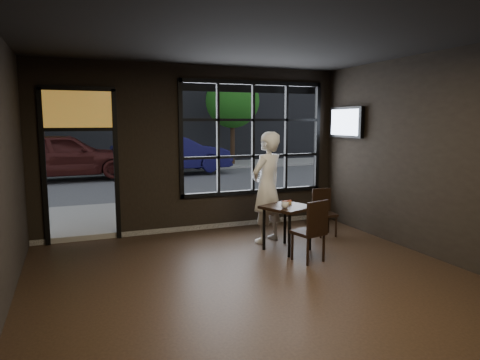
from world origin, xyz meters
name	(u,v)px	position (x,y,z in m)	size (l,w,h in m)	color
floor	(276,298)	(0.00, 0.00, -0.01)	(6.00, 7.00, 0.02)	black
ceiling	(279,25)	(0.00, 0.00, 3.21)	(6.00, 7.00, 0.02)	black
wall_right	(465,159)	(3.00, 0.00, 1.60)	(0.04, 7.00, 3.20)	black
window_frame	(253,138)	(1.20, 3.50, 1.80)	(3.06, 0.12, 2.28)	black
stained_transom	(78,109)	(-2.10, 3.50, 2.35)	(1.20, 0.06, 0.70)	orange
street_asphalt	(109,155)	(0.00, 24.00, -0.02)	(60.00, 41.00, 0.04)	#545456
building_across	(105,30)	(0.00, 23.00, 7.50)	(28.00, 12.00, 15.00)	#5B5956
cafe_table	(287,228)	(1.04, 1.68, 0.38)	(0.70, 0.70, 0.76)	black
chair_near	(308,230)	(1.08, 1.07, 0.48)	(0.42, 0.42, 0.96)	black
chair_window	(325,213)	(2.13, 2.23, 0.44)	(0.38, 0.38, 0.87)	black
man	(267,187)	(0.94, 2.27, 0.98)	(0.72, 0.47, 1.96)	silver
hotdog	(287,203)	(1.07, 1.78, 0.78)	(0.20, 0.08, 0.06)	tan
cup	(285,205)	(0.91, 1.52, 0.80)	(0.12, 0.12, 0.10)	silver
tv	(346,122)	(2.93, 2.78, 2.12)	(0.12, 1.05, 0.61)	black
navy_car	(172,153)	(1.51, 12.34, 0.86)	(1.61, 4.62, 1.52)	#120F40
maroon_car	(64,155)	(-2.51, 12.08, 0.92)	(1.94, 4.83, 1.65)	#431714
tree_left	(39,96)	(-3.33, 14.78, 3.13)	(2.60, 2.60, 4.44)	#332114
tree_right	(233,101)	(4.99, 14.77, 3.07)	(2.56, 2.56, 4.36)	#332114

